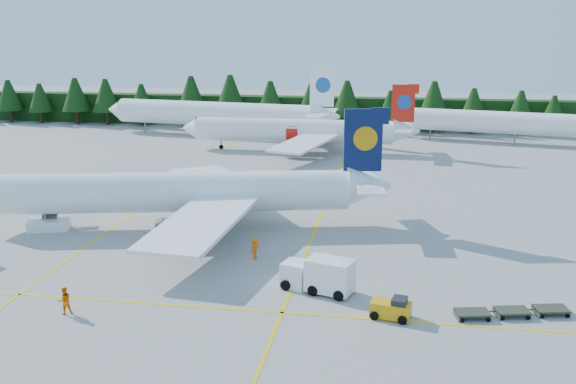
# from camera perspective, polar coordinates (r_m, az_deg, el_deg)

# --- Properties ---
(ground) EXTENTS (320.00, 320.00, 0.00)m
(ground) POSITION_cam_1_polar(r_m,az_deg,el_deg) (52.36, -5.96, -7.44)
(ground) COLOR #9D9C97
(ground) RESTS_ON ground
(taxi_stripe_a) EXTENTS (0.25, 120.00, 0.01)m
(taxi_stripe_a) POSITION_cam_1_polar(r_m,az_deg,el_deg) (74.68, -12.38, -1.02)
(taxi_stripe_a) COLOR yellow
(taxi_stripe_a) RESTS_ON ground
(taxi_stripe_b) EXTENTS (0.25, 120.00, 0.01)m
(taxi_stripe_b) POSITION_cam_1_polar(r_m,az_deg,el_deg) (69.96, 3.06, -1.74)
(taxi_stripe_b) COLOR yellow
(taxi_stripe_b) RESTS_ON ground
(taxi_stripe_cross) EXTENTS (80.00, 0.25, 0.01)m
(taxi_stripe_cross) POSITION_cam_1_polar(r_m,az_deg,el_deg) (47.06, -7.88, -10.09)
(taxi_stripe_cross) COLOR yellow
(taxi_stripe_cross) RESTS_ON ground
(treeline_hedge) EXTENTS (220.00, 4.00, 6.00)m
(treeline_hedge) POSITION_cam_1_polar(r_m,az_deg,el_deg) (130.55, 3.43, 7.11)
(treeline_hedge) COLOR black
(treeline_hedge) RESTS_ON ground
(airliner_navy) EXTENTS (39.90, 32.49, 11.75)m
(airliner_navy) POSITION_cam_1_polar(r_m,az_deg,el_deg) (64.62, -10.51, -0.08)
(airliner_navy) COLOR white
(airliner_navy) RESTS_ON ground
(airliner_red) EXTENTS (37.61, 30.98, 10.94)m
(airliner_red) POSITION_cam_1_polar(r_m,az_deg,el_deg) (104.13, 0.15, 5.46)
(airliner_red) COLOR white
(airliner_red) RESTS_ON ground
(airliner_far_left) EXTENTS (44.88, 10.51, 13.10)m
(airliner_far_left) POSITION_cam_1_polar(r_m,az_deg,el_deg) (120.71, -7.20, 6.97)
(airliner_far_left) COLOR white
(airliner_far_left) RESTS_ON ground
(airliner_far_right) EXTENTS (38.75, 10.88, 11.38)m
(airliner_far_right) POSITION_cam_1_polar(r_m,az_deg,el_deg) (117.95, 18.14, 5.94)
(airliner_far_right) COLOR white
(airliner_far_right) RESTS_ON ground
(airstairs) EXTENTS (4.35, 5.91, 3.54)m
(airstairs) POSITION_cam_1_polar(r_m,az_deg,el_deg) (67.91, -20.44, -2.48)
(airstairs) COLOR white
(airstairs) RESTS_ON ground
(service_truck) EXTENTS (5.84, 3.52, 2.65)m
(service_truck) POSITION_cam_1_polar(r_m,az_deg,el_deg) (48.89, 2.65, -7.33)
(service_truck) COLOR white
(service_truck) RESTS_ON ground
(baggage_tug) EXTENTS (2.93, 1.94, 1.44)m
(baggage_tug) POSITION_cam_1_polar(r_m,az_deg,el_deg) (45.31, 9.21, -10.17)
(baggage_tug) COLOR orange
(baggage_tug) RESTS_ON ground
(dolly_train) EXTENTS (7.99, 3.34, 0.13)m
(dolly_train) POSITION_cam_1_polar(r_m,az_deg,el_deg) (47.70, 19.30, -9.90)
(dolly_train) COLOR #343B2A
(dolly_train) RESTS_ON ground
(crew_a) EXTENTS (0.68, 0.47, 1.79)m
(crew_a) POSITION_cam_1_polar(r_m,az_deg,el_deg) (50.81, 2.97, -6.99)
(crew_a) COLOR red
(crew_a) RESTS_ON ground
(crew_b) EXTENTS (1.21, 1.19, 1.97)m
(crew_b) POSITION_cam_1_polar(r_m,az_deg,el_deg) (47.84, -19.26, -9.10)
(crew_b) COLOR orange
(crew_b) RESTS_ON ground
(crew_c) EXTENTS (0.87, 0.96, 1.93)m
(crew_c) POSITION_cam_1_polar(r_m,az_deg,el_deg) (55.55, -2.92, -5.02)
(crew_c) COLOR #FC6405
(crew_c) RESTS_ON ground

